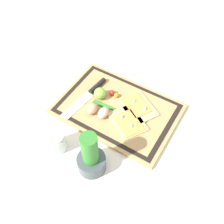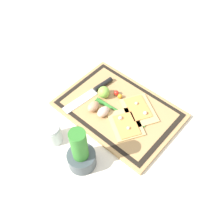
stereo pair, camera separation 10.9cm
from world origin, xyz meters
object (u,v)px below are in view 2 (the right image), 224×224
Objects in this scene: lime at (104,92)px; sauce_jar at (52,134)px; knife at (96,89)px; egg_pink at (103,112)px; pizza_slice_far at (126,124)px; cherry_tomato_red at (116,93)px; herb_pot at (81,154)px; cherry_tomato_yellow at (120,96)px; egg_brown at (93,106)px; pizza_slice_near at (139,110)px.

sauce_jar reaches higher than lime.
egg_pink is at bearing 144.77° from knife.
pizza_slice_far is 0.23m from knife.
herb_pot is (-0.12, 0.33, 0.04)m from cherry_tomato_red.
cherry_tomato_red reaches higher than cherry_tomato_yellow.
egg_brown is 0.25m from herb_pot.
pizza_slice_far is at bearing 144.12° from cherry_tomato_red.
pizza_slice_near is at bearing -167.46° from lime.
cherry_tomato_yellow is 0.24× the size of sauce_jar.
herb_pot is (-0.08, 0.21, 0.03)m from egg_pink.
egg_pink is 1.11× the size of lime.
pizza_slice_near is at bearing -87.53° from pizza_slice_far.
knife is 1.31× the size of herb_pot.
cherry_tomato_yellow is at bearing 173.42° from cherry_tomato_red.
pizza_slice_near is 0.11m from cherry_tomato_yellow.
pizza_slice_far is 2.16× the size of sauce_jar.
lime is at bearing -92.06° from sauce_jar.
egg_brown reaches higher than pizza_slice_near.
egg_pink reaches higher than knife.
egg_brown is 0.05m from egg_pink.
knife is 0.09m from cherry_tomato_red.
herb_pot is (0.02, 0.33, 0.05)m from pizza_slice_near.
knife is at bearing -3.99° from lime.
herb_pot is (-0.09, 0.33, 0.04)m from cherry_tomato_yellow.
cherry_tomato_red is (-0.04, -0.04, -0.01)m from lime.
herb_pot reaches higher than pizza_slice_far.
knife is 0.11m from egg_brown.
sauce_jar is at bearing 87.94° from lime.
egg_brown is 1.11× the size of lime.
sauce_jar is at bearing 97.42° from knife.
lime reaches higher than pizza_slice_near.
lime is 0.60× the size of sauce_jar.
egg_pink is 2.77× the size of cherry_tomato_yellow.
lime reaches higher than knife.
cherry_tomato_red reaches higher than knife.
herb_pot reaches higher than knife.
pizza_slice_far is 0.16m from egg_brown.
pizza_slice_far reaches higher than cherry_tomato_yellow.
herb_pot is (-0.15, 0.29, 0.02)m from lime.
cherry_tomato_red is at bearing -35.88° from pizza_slice_far.
egg_brown is 0.28× the size of herb_pot.
cherry_tomato_red is (0.13, -0.01, 0.01)m from pizza_slice_near.
egg_brown is 0.13m from cherry_tomato_yellow.
egg_pink is (-0.12, 0.08, 0.01)m from knife.
cherry_tomato_red is at bearing -155.15° from knife.
cherry_tomato_yellow is (-0.06, -0.04, -0.02)m from lime.
pizza_slice_far is 0.17m from cherry_tomato_red.
herb_pot is at bearing 111.76° from egg_pink.
knife is 4.64× the size of egg_pink.
pizza_slice_near is 2.26× the size of sauce_jar.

